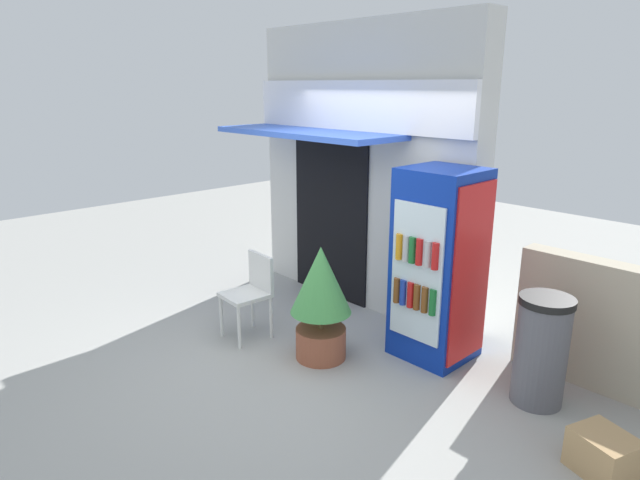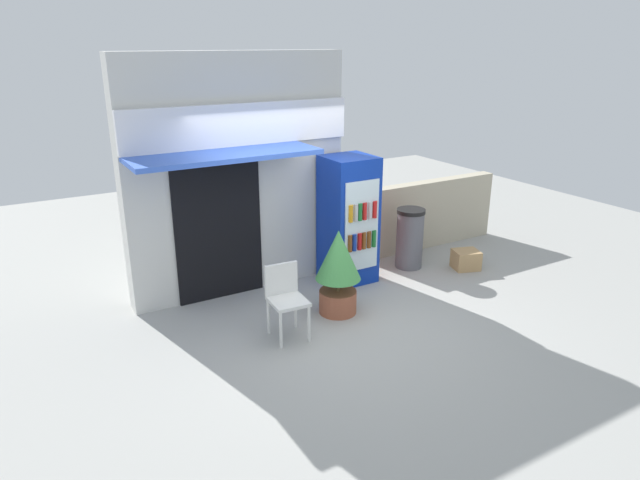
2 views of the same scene
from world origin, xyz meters
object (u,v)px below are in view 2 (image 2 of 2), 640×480
at_px(plastic_chair, 285,295).
at_px(cardboard_box, 466,260).
at_px(trash_bin, 410,238).
at_px(potted_plant_near_shop, 338,267).
at_px(drink_cooler, 349,220).

height_order(plastic_chair, cardboard_box, plastic_chair).
bearing_deg(plastic_chair, trash_bin, 20.08).
distance_m(potted_plant_near_shop, cardboard_box, 2.56).
relative_size(plastic_chair, trash_bin, 0.93).
bearing_deg(trash_bin, drink_cooler, 176.26).
relative_size(drink_cooler, plastic_chair, 2.10).
bearing_deg(cardboard_box, potted_plant_near_shop, -173.94).
relative_size(potted_plant_near_shop, cardboard_box, 2.94).
xyz_separation_m(potted_plant_near_shop, cardboard_box, (2.50, 0.27, -0.49)).
bearing_deg(trash_bin, plastic_chair, -159.92).
bearing_deg(drink_cooler, plastic_chair, -146.45).
distance_m(potted_plant_near_shop, trash_bin, 1.96).
height_order(plastic_chair, potted_plant_near_shop, potted_plant_near_shop).
height_order(plastic_chair, trash_bin, trash_bin).
distance_m(plastic_chair, potted_plant_near_shop, 0.87).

